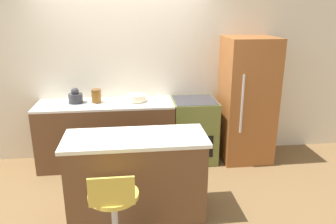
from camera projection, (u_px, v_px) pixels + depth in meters
ground_plane at (128, 172)px, 4.64m from camera, size 14.00×14.00×0.00m
wall_back at (125, 73)px, 4.87m from camera, size 8.00×0.06×2.60m
back_counter at (107, 134)px, 4.77m from camera, size 1.93×0.61×0.94m
kitchen_island at (137, 176)px, 3.58m from camera, size 1.51×0.63×0.93m
oven_range at (194, 130)px, 4.91m from camera, size 0.64×0.62×0.94m
refrigerator at (247, 100)px, 4.83m from camera, size 0.72×0.71×1.83m
stool_chair at (114, 212)px, 2.97m from camera, size 0.46×0.46×0.90m
kettle at (75, 97)px, 4.59m from camera, size 0.20×0.20×0.22m
mixing_bowl at (137, 98)px, 4.70m from camera, size 0.27×0.27×0.09m
canister_jar at (96, 96)px, 4.62m from camera, size 0.14×0.14×0.19m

